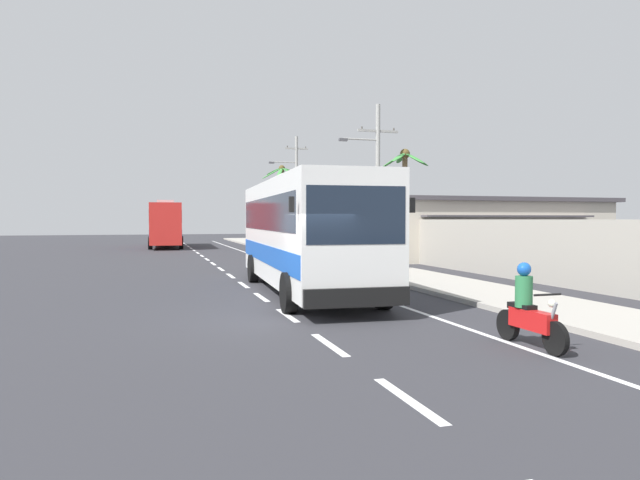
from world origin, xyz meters
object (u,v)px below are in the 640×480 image
coach_bus_foreground (304,230)px  pedestrian_far_walk (394,250)px  pedestrian_midwalk (346,245)px  motorcycle_beside_bus (311,255)px  roadside_building (467,228)px  motorcycle_trailing (528,312)px  utility_pole_far (296,189)px  pedestrian_near_kerb (304,240)px  palm_nearest (282,187)px  palm_second (405,182)px  utility_pole_mid (376,178)px  coach_bus_far_lane (166,223)px

coach_bus_foreground → pedestrian_far_walk: size_ratio=7.18×
pedestrian_midwalk → motorcycle_beside_bus: bearing=-161.0°
pedestrian_midwalk → roadside_building: 9.61m
motorcycle_trailing → utility_pole_far: bearing=82.5°
pedestrian_near_kerb → pedestrian_far_walk: bearing=-174.1°
pedestrian_near_kerb → pedestrian_midwalk: 6.59m
pedestrian_midwalk → pedestrian_far_walk: (0.58, -4.90, -0.03)m
motorcycle_trailing → palm_nearest: size_ratio=0.27×
coach_bus_foreground → palm_second: palm_second is taller
coach_bus_foreground → roadside_building: coach_bus_foreground is taller
pedestrian_near_kerb → palm_nearest: 16.36m
pedestrian_midwalk → pedestrian_far_walk: pedestrian_midwalk is taller
utility_pole_mid → pedestrian_far_walk: bearing=-103.1°
motorcycle_beside_bus → palm_nearest: (4.02, 23.88, 4.67)m
coach_bus_foreground → utility_pole_mid: bearing=56.9°
coach_bus_foreground → utility_pole_mid: (6.86, 10.53, 2.56)m
coach_bus_far_lane → utility_pole_mid: (10.38, -21.43, 2.52)m
coach_bus_foreground → motorcycle_beside_bus: bearing=72.9°
motorcycle_beside_bus → palm_nearest: bearing=80.4°
pedestrian_midwalk → pedestrian_near_kerb: bearing=79.0°
pedestrian_midwalk → coach_bus_far_lane: bearing=96.7°
motorcycle_beside_bus → pedestrian_far_walk: pedestrian_far_walk is taller
coach_bus_far_lane → motorcycle_beside_bus: bearing=-74.8°
palm_nearest → palm_second: size_ratio=1.16×
coach_bus_foreground → pedestrian_midwalk: size_ratio=6.92×
pedestrian_far_walk → utility_pole_mid: size_ratio=0.19×
coach_bus_far_lane → pedestrian_near_kerb: 16.92m
motorcycle_beside_bus → pedestrian_far_walk: size_ratio=1.23×
coach_bus_foreground → coach_bus_far_lane: bearing=96.3°
pedestrian_near_kerb → utility_pole_far: 11.33m
palm_second → roadside_building: bearing=22.2°
pedestrian_midwalk → roadside_building: size_ratio=0.10×
pedestrian_near_kerb → utility_pole_far: (2.08, 10.44, 3.88)m
pedestrian_midwalk → palm_nearest: (1.61, 22.23, 4.30)m
utility_pole_far → palm_second: bearing=-82.2°
pedestrian_near_kerb → palm_nearest: palm_nearest is taller
utility_pole_far → roadside_building: bearing=-61.8°
utility_pole_mid → utility_pole_far: 17.09m
coach_bus_far_lane → palm_nearest: 10.82m
motorcycle_trailing → palm_nearest: 42.22m
motorcycle_trailing → roadside_building: (12.32, 22.44, 1.20)m
utility_pole_far → motorcycle_trailing: bearing=-97.5°
coach_bus_far_lane → roadside_building: bearing=-46.0°
motorcycle_trailing → palm_second: palm_second is taller
motorcycle_beside_bus → utility_pole_mid: bearing=21.0°
motorcycle_trailing → pedestrian_far_walk: size_ratio=1.23×
utility_pole_mid → roadside_building: size_ratio=0.53×
coach_bus_far_lane → palm_second: bearing=-58.7°
utility_pole_mid → palm_second: bearing=23.4°
palm_second → coach_bus_far_lane: bearing=121.3°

